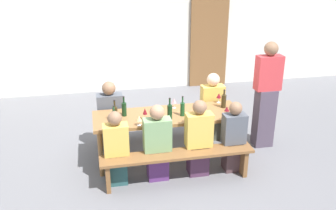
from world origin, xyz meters
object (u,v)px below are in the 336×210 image
(wooden_door, at_px, (209,43))
(wine_bottle_4, at_px, (170,112))
(wine_bottle_2, at_px, (182,109))
(wine_bottle_5, at_px, (114,119))
(wine_glass_4, at_px, (227,109))
(seated_guest_far_1, at_px, (212,108))
(seated_guest_near_0, at_px, (117,150))
(wine_glass_2, at_px, (219,96))
(wine_bottle_1, at_px, (115,114))
(seated_guest_near_1, at_px, (157,144))
(wine_bottle_0, at_px, (224,101))
(seated_guest_near_2, at_px, (199,140))
(seated_guest_far_0, at_px, (111,117))
(wine_bottle_3, at_px, (124,109))
(standing_host, at_px, (266,97))
(wine_glass_1, at_px, (139,118))
(tasting_table, at_px, (168,119))
(wine_glass_0, at_px, (145,112))
(bench_near, at_px, (178,159))
(wine_glass_3, at_px, (174,101))
(bench_far, at_px, (160,120))
(seated_guest_near_3, at_px, (233,138))

(wooden_door, xyz_separation_m, wine_bottle_4, (-1.69, -3.48, -0.18))
(wine_bottle_2, xyz_separation_m, wine_bottle_5, (-1.02, -0.20, 0.01))
(wine_glass_4, xyz_separation_m, seated_guest_far_1, (0.02, 0.75, -0.29))
(wine_glass_4, bearing_deg, wooden_door, 76.80)
(wine_bottle_4, xyz_separation_m, seated_guest_near_0, (-0.81, -0.34, -0.36))
(wine_bottle_5, distance_m, wine_glass_2, 1.82)
(wine_bottle_5, xyz_separation_m, seated_guest_far_1, (1.69, 0.82, -0.31))
(wine_bottle_2, relative_size, seated_guest_far_1, 0.26)
(wine_bottle_1, height_order, wine_bottle_5, wine_bottle_1)
(wine_bottle_4, relative_size, seated_guest_near_1, 0.29)
(wine_bottle_0, height_order, wine_glass_4, wine_bottle_0)
(wine_glass_2, bearing_deg, seated_guest_near_1, -144.87)
(wine_bottle_0, height_order, seated_guest_near_2, seated_guest_near_2)
(wine_glass_4, bearing_deg, seated_guest_far_0, 156.12)
(wine_bottle_3, distance_m, seated_guest_near_0, 0.71)
(wine_bottle_4, height_order, seated_guest_near_0, wine_bottle_4)
(standing_host, bearing_deg, wine_bottle_3, 0.97)
(seated_guest_near_2, bearing_deg, seated_guest_far_0, 48.64)
(wine_bottle_2, xyz_separation_m, wine_glass_1, (-0.68, -0.21, -0.00))
(tasting_table, height_order, wine_bottle_3, wine_bottle_3)
(wine_bottle_5, xyz_separation_m, standing_host, (2.46, 0.41, -0.01))
(wine_glass_0, relative_size, wine_glass_4, 1.18)
(wine_bottle_4, bearing_deg, wine_bottle_5, -171.92)
(wine_bottle_2, relative_size, wine_glass_1, 2.02)
(wooden_door, height_order, seated_guest_near_2, wooden_door)
(wine_bottle_0, distance_m, seated_guest_near_1, 1.36)
(bench_near, height_order, wine_bottle_2, wine_bottle_2)
(seated_guest_far_0, bearing_deg, wine_glass_0, 36.82)
(wine_glass_2, xyz_separation_m, wine_glass_4, (-0.06, -0.53, -0.01))
(wine_bottle_4, height_order, wine_glass_4, wine_bottle_4)
(wooden_door, bearing_deg, wine_bottle_0, -103.36)
(wine_glass_3, height_order, seated_guest_near_2, seated_guest_near_2)
(seated_guest_near_0, bearing_deg, bench_far, -34.86)
(bench_near, bearing_deg, seated_guest_near_1, 149.86)
(wooden_door, distance_m, seated_guest_near_2, 4.07)
(wine_bottle_4, relative_size, wine_glass_2, 2.03)
(tasting_table, xyz_separation_m, seated_guest_near_3, (0.86, -0.52, -0.16))
(wine_glass_3, bearing_deg, wine_glass_1, -139.56)
(wine_bottle_0, xyz_separation_m, wine_bottle_5, (-1.73, -0.38, 0.01))
(wine_glass_4, bearing_deg, wine_bottle_1, 175.61)
(tasting_table, relative_size, wine_glass_2, 13.77)
(seated_guest_far_0, bearing_deg, wine_bottle_1, 4.06)
(seated_guest_near_2, bearing_deg, wine_glass_2, -34.72)
(wine_bottle_0, height_order, wine_bottle_1, wine_bottle_1)
(wine_bottle_1, height_order, standing_host, standing_host)
(seated_guest_near_0, height_order, seated_guest_near_2, seated_guest_near_2)
(wine_glass_1, bearing_deg, wine_bottle_0, 15.78)
(wine_bottle_0, bearing_deg, wine_bottle_3, -179.62)
(bench_far, height_order, standing_host, standing_host)
(wine_bottle_5, xyz_separation_m, wine_glass_4, (1.67, 0.07, -0.02))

